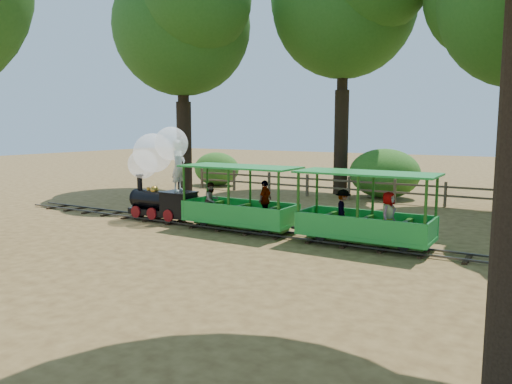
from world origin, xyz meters
The scene contains 10 objects.
ground centered at (0.00, 0.00, 0.00)m, with size 90.00×90.00×0.00m, color #A07F45.
track centered at (0.00, 0.00, 0.07)m, with size 22.00×1.00×0.10m.
locomotive centered at (-4.80, 0.08, 1.81)m, with size 2.82×1.33×3.24m.
carriage_front centered at (-1.49, -0.01, 0.78)m, with size 3.64×1.49×1.89m.
carriage_rear centered at (2.43, -0.01, 0.78)m, with size 3.64×1.49×1.89m.
oak_nw centered at (-8.53, 6.09, 8.03)m, with size 7.87×6.92×10.87m.
fence centered at (0.00, 8.00, 0.58)m, with size 18.10×0.10×1.00m.
shrub_west centered at (-9.00, 9.30, 0.89)m, with size 2.58×1.98×1.78m, color #2D6B1E.
shrub_mid_w centered at (0.15, 9.30, 1.10)m, with size 3.17×2.44×2.19m, color #2D6B1E.
shrub_mid_e centered at (0.31, 9.30, 0.78)m, with size 2.25×1.73×1.56m, color #2D6B1E.
Camera 1 is at (6.66, -12.54, 3.17)m, focal length 35.00 mm.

